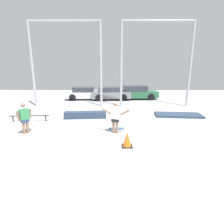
% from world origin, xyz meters
% --- Properties ---
extents(ground_plane, '(36.00, 36.00, 0.00)m').
position_xyz_m(ground_plane, '(0.00, 0.00, 0.00)').
color(ground_plane, '#9E9EA3').
extents(skateboarder, '(1.40, 0.58, 1.60)m').
position_xyz_m(skateboarder, '(0.29, -0.27, 0.87)').
color(skateboarder, '#8C664C').
rests_on(skateboarder, ground_plane).
extents(skateboard, '(0.83, 0.25, 0.08)m').
position_xyz_m(skateboard, '(0.36, 0.29, 0.06)').
color(skateboard, '#2D66B2').
rests_on(skateboard, ground_plane).
extents(grind_box, '(2.74, 0.76, 0.43)m').
position_xyz_m(grind_box, '(-1.64, 2.47, 0.22)').
color(grind_box, '#28384C').
rests_on(grind_box, ground_plane).
extents(manual_pad, '(3.19, 1.51, 0.14)m').
position_xyz_m(manual_pad, '(4.67, 3.04, 0.07)').
color(manual_pad, '#28384C').
rests_on(manual_pad, ground_plane).
extents(grind_rail, '(2.39, 0.22, 0.39)m').
position_xyz_m(grind_rail, '(-4.98, 1.71, 0.31)').
color(grind_rail, black).
rests_on(grind_rail, ground_plane).
extents(canopy_support_left, '(5.93, 0.20, 6.90)m').
position_xyz_m(canopy_support_left, '(-3.71, 6.38, 4.16)').
color(canopy_support_left, '#A5A8AD').
rests_on(canopy_support_left, ground_plane).
extents(canopy_support_right, '(5.93, 0.20, 6.90)m').
position_xyz_m(canopy_support_right, '(3.71, 6.38, 4.16)').
color(canopy_support_right, '#A5A8AD').
rests_on(canopy_support_right, ground_plane).
extents(parked_car_white, '(4.02, 2.08, 1.31)m').
position_xyz_m(parked_car_white, '(-2.82, 9.82, 0.64)').
color(parked_car_white, white).
rests_on(parked_car_white, ground_plane).
extents(parked_car_grey, '(4.14, 2.20, 1.32)m').
position_xyz_m(parked_car_grey, '(-0.12, 9.59, 0.65)').
color(parked_car_grey, slate).
rests_on(parked_car_grey, ground_plane).
extents(parked_car_green, '(4.44, 2.19, 1.45)m').
position_xyz_m(parked_car_green, '(2.65, 10.02, 0.70)').
color(parked_car_green, '#28603D').
rests_on(parked_car_green, ground_plane).
extents(bystander, '(0.56, 0.64, 1.55)m').
position_xyz_m(bystander, '(-4.19, -0.35, 0.84)').
color(bystander, '#8C664C').
rests_on(bystander, ground_plane).
extents(traffic_cone, '(0.44, 0.44, 0.64)m').
position_xyz_m(traffic_cone, '(0.76, -1.84, 0.31)').
color(traffic_cone, black).
rests_on(traffic_cone, ground_plane).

